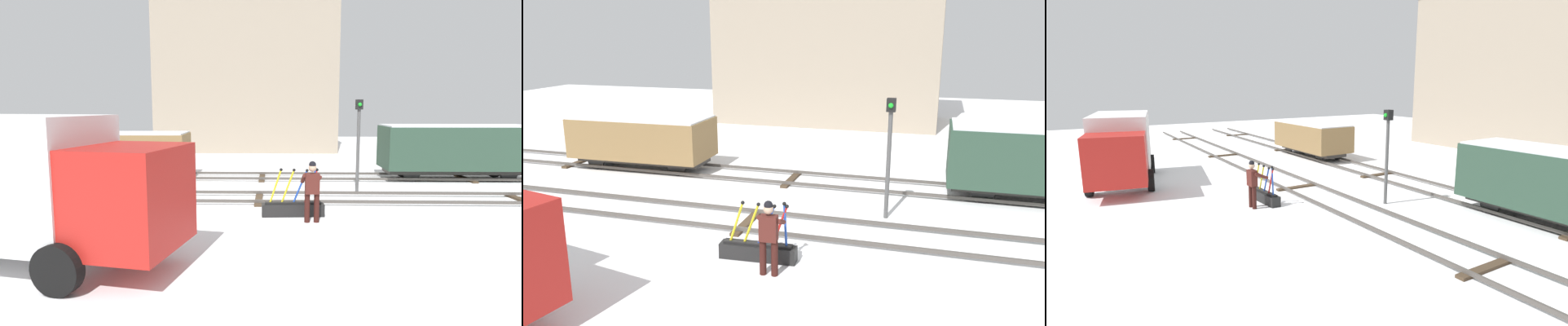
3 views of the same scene
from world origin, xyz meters
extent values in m
plane|color=white|center=(0.00, 0.00, 0.00)|extent=(60.00, 60.00, 0.00)
cube|color=#4C4742|center=(0.00, -0.72, 0.13)|extent=(44.00, 0.07, 0.10)
cube|color=#4C4742|center=(0.00, 0.72, 0.13)|extent=(44.00, 0.07, 0.10)
cube|color=#423323|center=(-17.60, 0.00, 0.04)|extent=(0.24, 1.94, 0.08)
cube|color=#423323|center=(-8.80, 0.00, 0.04)|extent=(0.24, 1.94, 0.08)
cube|color=#423323|center=(0.00, 0.00, 0.04)|extent=(0.24, 1.94, 0.08)
cube|color=#423323|center=(8.80, 0.00, 0.04)|extent=(0.24, 1.94, 0.08)
cube|color=#4C4742|center=(0.00, 3.67, 0.13)|extent=(44.00, 0.07, 0.10)
cube|color=#4C4742|center=(0.00, 5.11, 0.13)|extent=(44.00, 0.07, 0.10)
cube|color=#423323|center=(-17.60, 4.39, 0.04)|extent=(0.24, 1.94, 0.08)
cube|color=#423323|center=(-8.80, 4.39, 0.04)|extent=(0.24, 1.94, 0.08)
cube|color=#423323|center=(0.00, 4.39, 0.04)|extent=(0.24, 1.94, 0.08)
cube|color=black|center=(1.05, -2.06, 0.18)|extent=(1.82, 0.47, 0.36)
cube|color=black|center=(1.05, -2.06, 0.39)|extent=(1.63, 0.30, 0.06)
cylinder|color=yellow|center=(0.54, -2.09, 0.86)|extent=(0.38, 0.08, 1.02)
sphere|color=black|center=(0.71, -2.08, 1.36)|extent=(0.09, 0.09, 0.09)
cylinder|color=yellow|center=(0.90, -2.07, 0.85)|extent=(0.42, 0.08, 1.01)
sphere|color=black|center=(1.08, -2.06, 1.35)|extent=(0.09, 0.09, 0.09)
cylinder|color=#1E47B7|center=(1.25, -2.05, 0.85)|extent=(0.45, 0.08, 0.99)
sphere|color=black|center=(1.45, -2.04, 1.33)|extent=(0.09, 0.09, 0.09)
cylinder|color=red|center=(1.57, -2.03, 0.86)|extent=(0.40, 0.08, 1.01)
sphere|color=black|center=(1.74, -2.02, 1.35)|extent=(0.09, 0.09, 0.09)
cylinder|color=#1E47B7|center=(1.70, -2.02, 0.88)|extent=(0.11, 0.06, 1.05)
sphere|color=black|center=(1.68, -2.03, 1.41)|extent=(0.09, 0.09, 0.09)
cylinder|color=#351511|center=(1.41, -2.74, 0.40)|extent=(0.15, 0.15, 0.80)
cylinder|color=#351511|center=(1.67, -2.73, 0.40)|extent=(0.15, 0.15, 0.80)
cube|color=#4C1E19|center=(1.54, -2.73, 1.08)|extent=(0.39, 0.26, 0.56)
sphere|color=tan|center=(1.54, -2.73, 1.51)|extent=(0.22, 0.22, 0.22)
sphere|color=black|center=(1.54, -2.73, 1.60)|extent=(0.19, 0.19, 0.19)
cylinder|color=#4C1E19|center=(1.32, -2.51, 1.18)|extent=(0.14, 0.53, 0.35)
cylinder|color=#4C1E19|center=(1.74, -2.48, 1.15)|extent=(0.14, 0.54, 0.30)
cube|color=#B21E19|center=(-2.23, -6.55, 1.50)|extent=(2.27, 2.43, 1.90)
cube|color=black|center=(-1.35, -6.73, 1.83)|extent=(0.39, 1.76, 0.76)
cube|color=silver|center=(-5.18, -5.97, 1.77)|extent=(4.83, 3.03, 2.45)
cylinder|color=black|center=(-3.14, -7.52, 0.45)|extent=(0.93, 0.42, 0.90)
cylinder|color=black|center=(-2.71, -5.32, 0.45)|extent=(0.93, 0.42, 0.90)
cylinder|color=black|center=(-6.64, -6.82, 0.45)|extent=(0.93, 0.42, 0.90)
cylinder|color=black|center=(-6.21, -4.62, 0.45)|extent=(0.93, 0.42, 0.90)
cylinder|color=#4C4C4C|center=(3.59, 1.58, 1.52)|extent=(0.12, 0.12, 3.03)
cube|color=black|center=(3.59, 1.58, 3.21)|extent=(0.24, 0.24, 0.36)
sphere|color=green|center=(3.59, 1.45, 3.21)|extent=(0.14, 0.14, 0.14)
cube|color=gray|center=(-1.36, 17.27, 5.06)|extent=(12.22, 5.98, 10.12)
cube|color=#2D2B28|center=(-5.88, 4.39, 0.40)|extent=(4.97, 1.43, 0.20)
cube|color=olive|center=(-5.88, 4.39, 1.23)|extent=(5.24, 2.33, 1.45)
cube|color=silver|center=(-5.88, 4.39, 1.98)|extent=(5.14, 2.24, 0.06)
cylinder|color=black|center=(-7.56, 3.74, 0.35)|extent=(0.70, 0.11, 0.70)
cylinder|color=black|center=(-7.58, 4.97, 0.35)|extent=(0.70, 0.11, 0.70)
cylinder|color=black|center=(-4.18, 3.81, 0.35)|extent=(0.70, 0.11, 0.70)
cylinder|color=black|center=(-4.20, 5.03, 0.35)|extent=(0.70, 0.11, 0.70)
cube|color=#2D2B28|center=(8.29, 4.39, 0.40)|extent=(5.90, 1.34, 0.20)
cube|color=#284233|center=(8.29, 4.39, 1.40)|extent=(6.21, 2.21, 1.79)
cylinder|color=black|center=(6.28, 3.78, 0.35)|extent=(0.70, 0.11, 0.70)
cylinder|color=black|center=(6.28, 4.96, 0.35)|extent=(0.70, 0.11, 0.70)
camera|label=1|loc=(0.47, -14.44, 3.19)|focal=30.11mm
camera|label=2|loc=(4.84, -12.50, 5.16)|focal=35.72mm
camera|label=3|loc=(14.06, -8.16, 4.29)|focal=27.63mm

